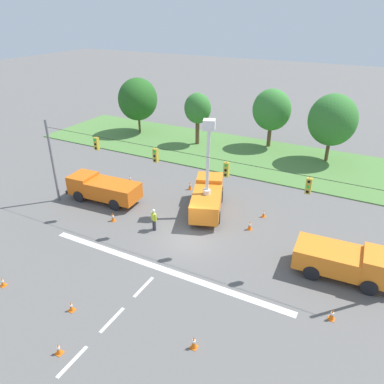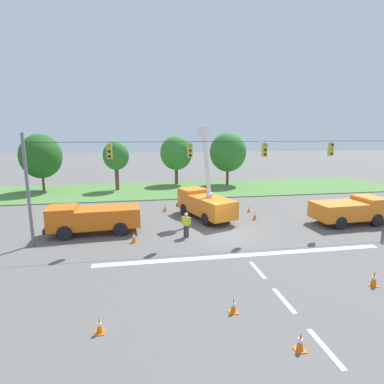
{
  "view_description": "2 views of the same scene",
  "coord_description": "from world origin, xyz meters",
  "views": [
    {
      "loc": [
        10.86,
        -20.22,
        15.29
      ],
      "look_at": [
        -1.35,
        2.9,
        2.22
      ],
      "focal_mm": 35.0,
      "sensor_mm": 36.0,
      "label": 1
    },
    {
      "loc": [
        -5.95,
        -19.96,
        7.1
      ],
      "look_at": [
        -1.94,
        3.4,
        2.5
      ],
      "focal_mm": 28.0,
      "sensor_mm": 36.0,
      "label": 2
    }
  ],
  "objects": [
    {
      "name": "traffic_cone_lane_edge_a",
      "position": [
        3.77,
        5.56,
        0.3
      ],
      "size": [
        0.36,
        0.36,
        0.62
      ],
      "color": "orange",
      "rests_on": "ground"
    },
    {
      "name": "tree_far_west",
      "position": [
        -17.97,
        19.39,
        4.44
      ],
      "size": [
        4.89,
        5.35,
        7.14
      ],
      "color": "brown",
      "rests_on": "ground"
    },
    {
      "name": "traffic_cone_near_bucket",
      "position": [
        -9.69,
        5.86,
        0.38
      ],
      "size": [
        0.36,
        0.36,
        0.76
      ],
      "color": "orange",
      "rests_on": "ground"
    },
    {
      "name": "tree_east",
      "position": [
        6.01,
        20.26,
        4.63
      ],
      "size": [
        5.01,
        4.99,
        7.33
      ],
      "color": "brown",
      "rests_on": "ground"
    },
    {
      "name": "traffic_cone_mid_right",
      "position": [
        4.77,
        -8.5,
        0.38
      ],
      "size": [
        0.36,
        0.36,
        0.76
      ],
      "color": "orange",
      "rests_on": "ground"
    },
    {
      "name": "utility_truck_bucket_lift",
      "position": [
        -0.68,
        4.32,
        1.43
      ],
      "size": [
        4.3,
        6.73,
        7.68
      ],
      "color": "orange",
      "rests_on": "ground"
    },
    {
      "name": "utility_truck_support_near",
      "position": [
        -9.44,
        1.79,
        1.18
      ],
      "size": [
        6.6,
        2.75,
        2.09
      ],
      "color": "orange",
      "rests_on": "ground"
    },
    {
      "name": "traffic_cone_lane_edge_b",
      "position": [
        -3.85,
        7.23,
        0.38
      ],
      "size": [
        0.36,
        0.36,
        0.77
      ],
      "color": "orange",
      "rests_on": "ground"
    },
    {
      "name": "traffic_cone_foreground_right",
      "position": [
        3.43,
        3.23,
        0.37
      ],
      "size": [
        0.36,
        0.36,
        0.76
      ],
      "color": "orange",
      "rests_on": "ground"
    },
    {
      "name": "tree_centre",
      "position": [
        -0.99,
        21.92,
        4.48
      ],
      "size": [
        4.46,
        3.86,
        6.9
      ],
      "color": "brown",
      "rests_on": "ground"
    },
    {
      "name": "utility_truck_support_far",
      "position": [
        10.41,
        0.77,
        1.16
      ],
      "size": [
        5.91,
        2.81,
        2.12
      ],
      "color": "orange",
      "rests_on": "ground"
    },
    {
      "name": "traffic_cone_far_left",
      "position": [
        -7.61,
        -9.84,
        0.3
      ],
      "size": [
        0.36,
        0.36,
        0.62
      ],
      "color": "orange",
      "rests_on": "ground"
    },
    {
      "name": "road_worker",
      "position": [
        -2.96,
        -0.18,
        1.0
      ],
      "size": [
        0.59,
        0.4,
        1.77
      ],
      "color": "#383842",
      "rests_on": "ground"
    },
    {
      "name": "signal_gantry",
      "position": [
        -0.02,
        -0.0,
        4.58
      ],
      "size": [
        26.2,
        0.33,
        7.2
      ],
      "color": "slate",
      "rests_on": "ground"
    },
    {
      "name": "grass_verge",
      "position": [
        0.0,
        18.0,
        0.05
      ],
      "size": [
        56.0,
        12.0,
        0.1
      ],
      "primitive_type": "cube",
      "color": "#517F3D",
      "rests_on": "ground"
    },
    {
      "name": "traffic_cone_centre_line",
      "position": [
        -0.9,
        -11.89,
        0.32
      ],
      "size": [
        0.36,
        0.36,
        0.66
      ],
      "color": "orange",
      "rests_on": "ground"
    },
    {
      "name": "traffic_cone_foreground_left",
      "position": [
        -2.44,
        -9.44,
        0.3
      ],
      "size": [
        0.36,
        0.36,
        0.64
      ],
      "color": "orange",
      "rests_on": "ground"
    },
    {
      "name": "lane_markings",
      "position": [
        0.0,
        -5.43,
        0.0
      ],
      "size": [
        17.6,
        15.25,
        0.01
      ],
      "color": "silver",
      "rests_on": "ground"
    },
    {
      "name": "tree_west",
      "position": [
        -8.97,
        18.74,
        4.39
      ],
      "size": [
        3.23,
        2.86,
        6.25
      ],
      "color": "brown",
      "rests_on": "ground"
    },
    {
      "name": "traffic_cone_far_right",
      "position": [
        -6.55,
        -0.62,
        0.37
      ],
      "size": [
        0.36,
        0.36,
        0.75
      ],
      "color": "orange",
      "rests_on": "ground"
    },
    {
      "name": "traffic_cone_mid_left",
      "position": [
        10.51,
        -3.35,
        0.36
      ],
      "size": [
        0.36,
        0.36,
        0.73
      ],
      "color": "orange",
      "rests_on": "ground"
    },
    {
      "name": "ground_plane",
      "position": [
        0.0,
        0.0,
        0.0
      ],
      "size": [
        200.0,
        200.0,
        0.0
      ],
      "primitive_type": "plane",
      "color": "#605E5B"
    }
  ]
}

